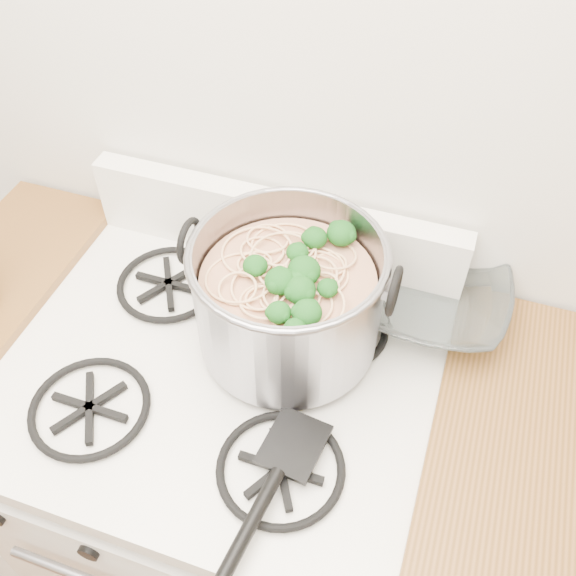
# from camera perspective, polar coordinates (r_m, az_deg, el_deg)

# --- Properties ---
(gas_range) EXTENTS (0.76, 0.66, 0.92)m
(gas_range) POSITION_cam_1_polar(r_m,az_deg,el_deg) (1.56, -4.82, -17.17)
(gas_range) COLOR white
(gas_range) RESTS_ON ground
(counter_left) EXTENTS (0.25, 0.65, 0.92)m
(counter_left) POSITION_cam_1_polar(r_m,az_deg,el_deg) (1.72, -20.88, -10.75)
(counter_left) COLOR silver
(counter_left) RESTS_ON ground
(stock_pot) EXTENTS (0.36, 0.33, 0.22)m
(stock_pot) POSITION_cam_1_polar(r_m,az_deg,el_deg) (1.09, -0.00, -0.93)
(stock_pot) COLOR gray
(stock_pot) RESTS_ON gas_range
(spatula) EXTENTS (0.32, 0.34, 0.02)m
(spatula) POSITION_cam_1_polar(r_m,az_deg,el_deg) (1.03, 0.54, -13.52)
(spatula) COLOR black
(spatula) RESTS_ON gas_range
(glass_bowl) EXTENTS (0.11, 0.11, 0.03)m
(glass_bowl) POSITION_cam_1_polar(r_m,az_deg,el_deg) (1.22, 12.54, -1.44)
(glass_bowl) COLOR white
(glass_bowl) RESTS_ON gas_range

